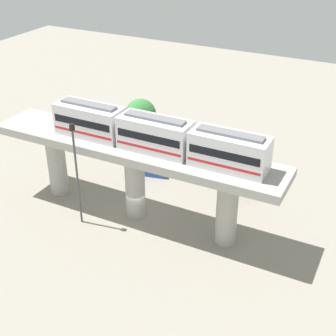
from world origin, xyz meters
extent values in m
plane|color=gray|center=(0.00, 0.00, 0.00)|extent=(120.00, 120.00, 0.00)
cylinder|color=#A8A59E|center=(0.00, -9.38, 3.47)|extent=(1.90, 1.90, 6.95)
cylinder|color=#A8A59E|center=(0.00, 0.00, 3.47)|extent=(1.90, 1.90, 6.95)
cylinder|color=#A8A59E|center=(0.00, 9.38, 3.47)|extent=(1.90, 1.90, 6.95)
cube|color=#A8A59E|center=(0.00, 0.00, 7.35)|extent=(5.20, 28.85, 0.80)
cube|color=silver|center=(0.00, -9.22, 9.25)|extent=(2.60, 6.60, 3.00)
cube|color=black|center=(0.00, -9.22, 9.50)|extent=(2.64, 6.07, 0.70)
cube|color=red|center=(0.00, -9.22, 8.50)|extent=(2.64, 6.34, 0.24)
cube|color=slate|center=(0.00, -9.22, 10.87)|extent=(1.10, 5.61, 0.24)
cube|color=silver|center=(0.00, -2.27, 9.25)|extent=(2.60, 6.60, 3.00)
cube|color=black|center=(0.00, -2.27, 9.50)|extent=(2.64, 6.07, 0.70)
cube|color=red|center=(0.00, -2.27, 8.50)|extent=(2.64, 6.34, 0.24)
cube|color=slate|center=(0.00, -2.27, 10.87)|extent=(1.10, 5.61, 0.24)
cube|color=silver|center=(0.00, 4.68, 9.25)|extent=(2.60, 6.60, 3.00)
cube|color=black|center=(0.00, 4.68, 9.50)|extent=(2.64, 6.07, 0.70)
cube|color=red|center=(0.00, 4.68, 8.50)|extent=(2.64, 6.34, 0.24)
cube|color=slate|center=(0.00, 4.68, 10.87)|extent=(1.10, 5.61, 0.24)
cube|color=#284CB7|center=(7.87, 2.88, 0.50)|extent=(2.62, 4.48, 1.00)
cube|color=black|center=(7.87, 3.03, 1.38)|extent=(2.08, 2.59, 0.76)
cube|color=black|center=(9.01, -7.61, 0.50)|extent=(2.54, 4.46, 1.00)
cube|color=black|center=(9.01, -7.46, 1.38)|extent=(2.04, 2.56, 0.76)
cylinder|color=brown|center=(14.87, 7.92, 1.25)|extent=(0.36, 0.36, 2.50)
sphere|color=#38843D|center=(14.87, 7.92, 3.59)|extent=(3.98, 3.98, 3.98)
cylinder|color=#4C4C51|center=(-3.40, 4.12, 4.87)|extent=(0.20, 0.20, 9.75)
cube|color=black|center=(-3.40, 4.12, 10.05)|extent=(0.44, 0.28, 0.60)
camera|label=1|loc=(-33.90, -20.83, 27.62)|focal=51.86mm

